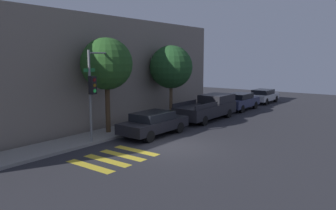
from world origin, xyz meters
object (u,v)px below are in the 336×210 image
at_px(tree_midblock, 171,67).
at_px(pickup_truck, 208,107).
at_px(sedan_far_end, 263,96).
at_px(tree_near_corner, 107,64).
at_px(sedan_near_corner, 154,123).
at_px(traffic_light_pole, 98,80).
at_px(sedan_middle, 240,101).

bearing_deg(tree_midblock, pickup_truck, -57.94).
relative_size(sedan_far_end, tree_midblock, 0.81).
distance_m(sedan_far_end, tree_near_corner, 18.71).
distance_m(sedan_near_corner, tree_near_corner, 4.25).
distance_m(pickup_truck, sedan_far_end, 10.72).
bearing_deg(sedan_far_end, tree_near_corner, 172.89).
bearing_deg(sedan_far_end, traffic_light_pole, 176.35).
relative_size(sedan_near_corner, sedan_middle, 1.01).
distance_m(sedan_near_corner, sedan_far_end, 16.90).
bearing_deg(sedan_middle, tree_midblock, 161.40).
relative_size(traffic_light_pole, sedan_far_end, 1.12).
height_order(sedan_near_corner, sedan_middle, sedan_middle).
distance_m(traffic_light_pole, sedan_far_end, 20.05).
bearing_deg(sedan_middle, traffic_light_pole, 175.00).
relative_size(traffic_light_pole, sedan_near_corner, 1.08).
bearing_deg(traffic_light_pole, sedan_far_end, -3.65).
height_order(traffic_light_pole, sedan_middle, traffic_light_pole).
xyz_separation_m(sedan_near_corner, tree_midblock, (4.76, 2.28, 3.01)).
distance_m(sedan_middle, sedan_far_end, 5.37).
bearing_deg(pickup_truck, sedan_near_corner, 180.00).
bearing_deg(sedan_near_corner, tree_near_corner, 120.92).
distance_m(pickup_truck, sedan_middle, 5.35).
relative_size(pickup_truck, sedan_middle, 1.29).
height_order(pickup_truck, tree_near_corner, tree_near_corner).
height_order(traffic_light_pole, tree_midblock, tree_midblock).
height_order(pickup_truck, sedan_far_end, pickup_truck).
xyz_separation_m(traffic_light_pole, sedan_near_corner, (2.94, -1.27, -2.54)).
distance_m(sedan_near_corner, sedan_middle, 11.53).
relative_size(sedan_near_corner, tree_midblock, 0.84).
bearing_deg(pickup_truck, sedan_middle, 0.00).
distance_m(traffic_light_pole, sedan_middle, 14.75).
relative_size(sedan_middle, tree_midblock, 0.83).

